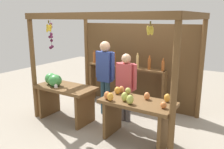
{
  "coord_description": "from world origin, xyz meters",
  "views": [
    {
      "loc": [
        2.48,
        -4.12,
        2.14
      ],
      "look_at": [
        0.0,
        -0.18,
        1.0
      ],
      "focal_mm": 37.42,
      "sensor_mm": 36.0,
      "label": 1
    }
  ],
  "objects": [
    {
      "name": "ground_plane",
      "position": [
        0.0,
        0.0,
        0.0
      ],
      "size": [
        12.0,
        12.0,
        0.0
      ],
      "primitive_type": "plane",
      "color": "gray",
      "rests_on": "ground"
    },
    {
      "name": "market_stall",
      "position": [
        -0.01,
        0.41,
        1.3
      ],
      "size": [
        3.16,
        1.93,
        2.23
      ],
      "color": "brown",
      "rests_on": "ground"
    },
    {
      "name": "fruit_counter_left",
      "position": [
        -0.9,
        -0.7,
        0.62
      ],
      "size": [
        1.28,
        0.64,
        1.0
      ],
      "color": "brown",
      "rests_on": "ground"
    },
    {
      "name": "fruit_counter_right",
      "position": [
        0.81,
        -0.68,
        0.58
      ],
      "size": [
        1.28,
        0.64,
        0.91
      ],
      "color": "brown",
      "rests_on": "ground"
    },
    {
      "name": "bottle_shelf_unit",
      "position": [
        -0.17,
        0.68,
        0.8
      ],
      "size": [
        2.03,
        0.22,
        1.35
      ],
      "color": "brown",
      "rests_on": "ground"
    },
    {
      "name": "vendor_man",
      "position": [
        -0.3,
        0.01,
        0.99
      ],
      "size": [
        0.48,
        0.22,
        1.65
      ],
      "rotation": [
        0.0,
        0.0,
        -0.16
      ],
      "color": "#2B4A5A",
      "rests_on": "ground"
    },
    {
      "name": "vendor_woman",
      "position": [
        0.27,
        -0.07,
        0.85
      ],
      "size": [
        0.48,
        0.2,
        1.44
      ],
      "rotation": [
        0.0,
        0.0,
        0.07
      ],
      "color": "#574F4F",
      "rests_on": "ground"
    }
  ]
}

